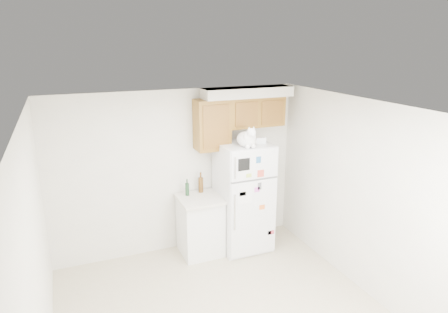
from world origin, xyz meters
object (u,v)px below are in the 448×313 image
bottle_green (187,187)px  storage_box_front (260,140)px  refrigerator (243,196)px  bottle_amber (201,182)px  cat (248,139)px  storage_box_back (247,137)px  base_counter (200,225)px

bottle_green → storage_box_front: bearing=-15.0°
refrigerator → bottle_amber: (-0.61, 0.26, 0.23)m
cat → storage_box_front: 0.32m
refrigerator → cat: size_ratio=3.62×
refrigerator → storage_box_back: (0.12, 0.16, 0.90)m
base_counter → bottle_green: size_ratio=3.55×
refrigerator → bottle_green: size_ratio=6.56×
storage_box_front → bottle_amber: 1.12m
bottle_green → cat: bearing=-27.9°
base_counter → storage_box_back: bearing=6.1°
base_counter → storage_box_front: storage_box_front is taller
base_counter → bottle_amber: bearing=65.6°
base_counter → bottle_amber: size_ratio=2.87×
base_counter → bottle_amber: (0.08, 0.19, 0.62)m
refrigerator → storage_box_front: 0.93m
cat → bottle_amber: size_ratio=1.46×
refrigerator → storage_box_back: size_ratio=9.44×
base_counter → bottle_green: (-0.15, 0.14, 0.59)m
base_counter → storage_box_back: size_ratio=5.11×
base_counter → storage_box_back: 1.53m
refrigerator → base_counter: (-0.69, 0.07, -0.39)m
base_counter → cat: size_ratio=1.96×
storage_box_front → bottle_amber: (-0.84, 0.33, -0.66)m
refrigerator → base_counter: bearing=173.9°
refrigerator → storage_box_back: 0.92m
storage_box_front → cat: bearing=-141.7°
cat → storage_box_back: size_ratio=2.61×
base_counter → bottle_green: bearing=136.7°
refrigerator → cat: cat is taller
base_counter → storage_box_back: (0.81, 0.09, 1.29)m
bottle_amber → storage_box_back: bearing=-7.8°
refrigerator → storage_box_front: bearing=-17.4°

